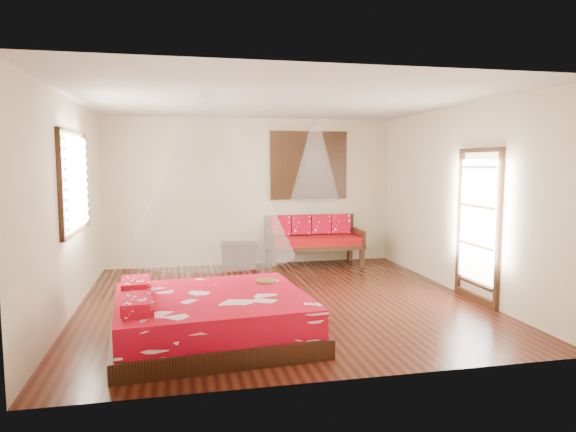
# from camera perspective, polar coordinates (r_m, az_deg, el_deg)

# --- Properties ---
(room) EXTENTS (5.54, 5.54, 2.84)m
(room) POSITION_cam_1_polar(r_m,az_deg,el_deg) (7.17, -0.95, 1.48)
(room) COLOR black
(room) RESTS_ON ground
(bed) EXTENTS (2.31, 2.13, 0.64)m
(bed) POSITION_cam_1_polar(r_m,az_deg,el_deg) (5.86, -8.61, -11.06)
(bed) COLOR black
(bed) RESTS_ON floor
(daybed) EXTENTS (1.80, 0.80, 0.95)m
(daybed) POSITION_cam_1_polar(r_m,az_deg,el_deg) (9.83, 2.78, -2.45)
(daybed) COLOR black
(daybed) RESTS_ON floor
(storage_chest) EXTENTS (0.72, 0.56, 0.46)m
(storage_chest) POSITION_cam_1_polar(r_m,az_deg,el_deg) (9.68, -5.45, -4.33)
(storage_chest) COLOR black
(storage_chest) RESTS_ON floor
(shutter_panel) EXTENTS (1.52, 0.06, 1.32)m
(shutter_panel) POSITION_cam_1_polar(r_m,az_deg,el_deg) (10.04, 2.33, 5.63)
(shutter_panel) COLOR black
(shutter_panel) RESTS_ON wall_back
(window_left) EXTENTS (0.10, 1.74, 1.34)m
(window_left) POSITION_cam_1_polar(r_m,az_deg,el_deg) (7.34, -22.57, 3.47)
(window_left) COLOR black
(window_left) RESTS_ON wall_left
(glazed_door) EXTENTS (0.08, 1.02, 2.16)m
(glazed_door) POSITION_cam_1_polar(r_m,az_deg,el_deg) (7.66, 20.34, -1.09)
(glazed_door) COLOR black
(glazed_door) RESTS_ON floor
(wine_tray) EXTENTS (0.26, 0.26, 0.21)m
(wine_tray) POSITION_cam_1_polar(r_m,az_deg,el_deg) (6.32, -2.44, -6.89)
(wine_tray) COLOR brown
(wine_tray) RESTS_ON bed
(mosquito_net_main) EXTENTS (1.84, 1.84, 1.80)m
(mosquito_net_main) POSITION_cam_1_polar(r_m,az_deg,el_deg) (5.61, -8.67, 4.76)
(mosquito_net_main) COLOR white
(mosquito_net_main) RESTS_ON ceiling
(mosquito_net_daybed) EXTENTS (0.92, 0.92, 1.50)m
(mosquito_net_daybed) POSITION_cam_1_polar(r_m,az_deg,el_deg) (9.59, 3.03, 6.20)
(mosquito_net_daybed) COLOR white
(mosquito_net_daybed) RESTS_ON ceiling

